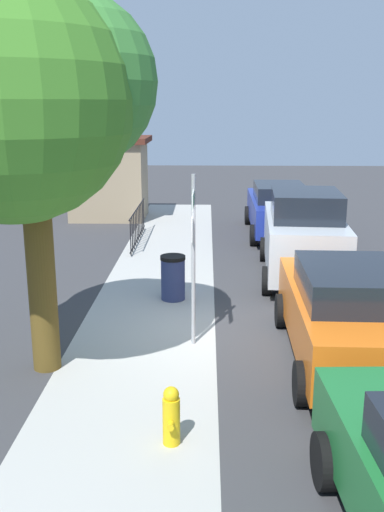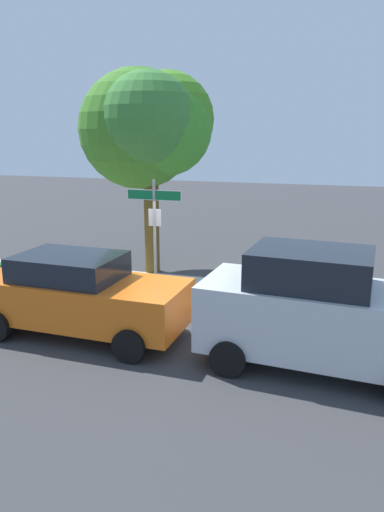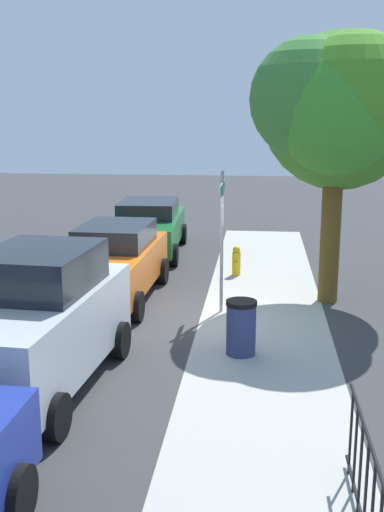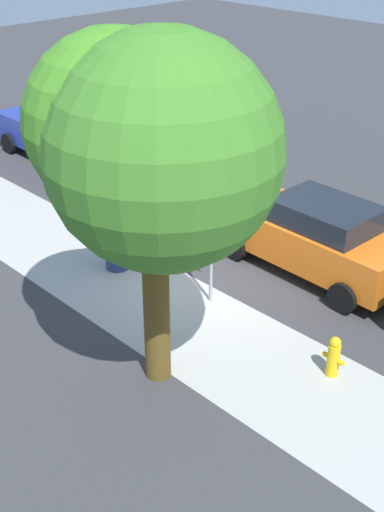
% 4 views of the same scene
% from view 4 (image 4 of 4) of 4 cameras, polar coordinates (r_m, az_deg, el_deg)
% --- Properties ---
extents(ground_plane, '(60.00, 60.00, 0.00)m').
position_cam_4_polar(ground_plane, '(14.38, 1.11, -2.33)').
color(ground_plane, '#38383A').
extents(sidewalk_strip, '(24.00, 2.60, 0.00)m').
position_cam_4_polar(sidewalk_strip, '(14.97, -7.87, -1.26)').
color(sidewalk_strip, '#A9A8A1').
rests_on(sidewalk_strip, ground_plane).
extents(street_sign, '(1.39, 0.07, 3.02)m').
position_cam_4_polar(street_sign, '(12.81, 1.69, 4.03)').
color(street_sign, '#9EA0A5').
rests_on(street_sign, ground_plane).
extents(shade_tree, '(3.90, 3.69, 5.90)m').
position_cam_4_polar(shade_tree, '(9.82, -3.68, 10.05)').
color(shade_tree, brown).
rests_on(shade_tree, ground_plane).
extents(car_orange, '(4.40, 2.03, 1.69)m').
position_cam_4_polar(car_orange, '(14.68, 10.38, 1.73)').
color(car_orange, orange).
rests_on(car_orange, ground_plane).
extents(car_silver, '(4.36, 2.25, 2.16)m').
position_cam_4_polar(car_silver, '(17.57, -2.13, 7.53)').
color(car_silver, silver).
rests_on(car_silver, ground_plane).
extents(car_blue, '(4.71, 2.01, 1.68)m').
position_cam_4_polar(car_blue, '(21.22, -11.09, 10.21)').
color(car_blue, navy).
rests_on(car_blue, ground_plane).
extents(fire_hydrant, '(0.42, 0.22, 0.78)m').
position_cam_4_polar(fire_hydrant, '(11.87, 11.90, -8.33)').
color(fire_hydrant, yellow).
rests_on(fire_hydrant, ground_plane).
extents(trash_bin, '(0.55, 0.55, 0.98)m').
position_cam_4_polar(trash_bin, '(14.82, -6.39, 0.69)').
color(trash_bin, navy).
rests_on(trash_bin, ground_plane).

